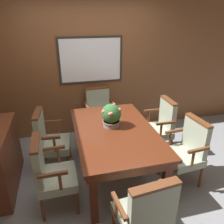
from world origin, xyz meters
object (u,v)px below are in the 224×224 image
object	(u,v)px
chair_head_far	(99,111)
chair_head_near	(146,214)
chair_left_near	(50,172)
potted_plant	(111,115)
dining_table	(115,136)
chair_left_far	(49,139)
chair_right_far	(160,124)
chair_right_near	(187,149)

from	to	relation	value
chair_head_far	chair_head_near	size ratio (longest dim) A/B	1.00
chair_head_near	chair_left_near	bearing A→B (deg)	-49.52
chair_head_far	potted_plant	bearing A→B (deg)	-96.25
potted_plant	dining_table	bearing A→B (deg)	-80.45
chair_left_far	chair_head_far	distance (m)	1.24
chair_right_far	chair_left_near	bearing A→B (deg)	-65.29
chair_left_far	chair_right_far	xyz separation A→B (m)	(1.81, 0.01, 0.00)
chair_head_far	chair_head_near	xyz separation A→B (m)	(-0.04, -2.43, 0.00)
chair_left_near	chair_right_far	size ratio (longest dim) A/B	1.00
potted_plant	chair_head_far	bearing A→B (deg)	87.99
chair_head_near	chair_right_near	size ratio (longest dim) A/B	1.00
chair_head_far	chair_right_far	size ratio (longest dim) A/B	1.00
dining_table	chair_right_far	size ratio (longest dim) A/B	1.79
chair_right_near	potted_plant	xyz separation A→B (m)	(-0.95, 0.47, 0.41)
chair_head_far	chair_right_near	size ratio (longest dim) A/B	1.00
chair_left_far	chair_head_far	size ratio (longest dim) A/B	1.00
chair_head_near	chair_right_near	distance (m)	1.28
chair_left_near	chair_left_far	xyz separation A→B (m)	(-0.03, 0.78, 0.00)
chair_left_near	potted_plant	distance (m)	1.08
chair_head_far	potted_plant	world-z (taller)	potted_plant
dining_table	chair_right_far	distance (m)	1.00
dining_table	chair_right_near	world-z (taller)	chair_right_near
chair_left_far	chair_right_near	size ratio (longest dim) A/B	1.00
chair_head_near	chair_right_near	world-z (taller)	same
chair_left_far	chair_right_far	world-z (taller)	same
dining_table	chair_head_far	distance (m)	1.22
chair_left_near	chair_head_far	bearing A→B (deg)	-29.97
chair_right_near	chair_left_far	bearing A→B (deg)	-117.54
chair_left_far	chair_head_far	bearing A→B (deg)	-43.11
chair_left_near	potted_plant	world-z (taller)	potted_plant
chair_left_near	chair_right_near	xyz separation A→B (m)	(1.82, 0.03, 0.00)
chair_head_far	chair_head_near	distance (m)	2.43
chair_left_far	potted_plant	xyz separation A→B (m)	(0.89, -0.28, 0.41)
dining_table	chair_right_near	xyz separation A→B (m)	(0.93, -0.36, -0.14)
chair_left_far	chair_head_near	size ratio (longest dim) A/B	1.00
chair_head_far	dining_table	bearing A→B (deg)	-95.16
chair_head_far	chair_right_near	xyz separation A→B (m)	(0.91, -1.57, 0.00)
chair_left_near	chair_right_near	size ratio (longest dim) A/B	1.00
chair_right_near	chair_right_far	bearing A→B (deg)	177.08
dining_table	chair_left_far	size ratio (longest dim) A/B	1.79
chair_head_near	dining_table	bearing A→B (deg)	-96.73
chair_left_near	chair_head_far	size ratio (longest dim) A/B	1.00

